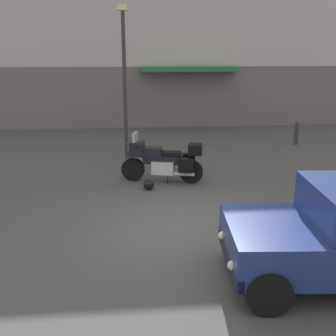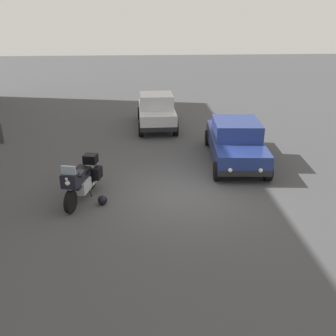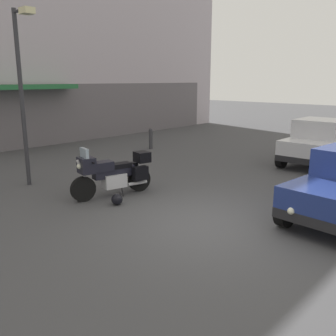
{
  "view_description": "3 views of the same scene",
  "coord_description": "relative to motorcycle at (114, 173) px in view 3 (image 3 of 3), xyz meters",
  "views": [
    {
      "loc": [
        -1.01,
        -7.47,
        3.48
      ],
      "look_at": [
        -0.21,
        1.05,
        1.0
      ],
      "focal_mm": 43.21,
      "sensor_mm": 36.0,
      "label": 1
    },
    {
      "loc": [
        -10.58,
        1.26,
        5.24
      ],
      "look_at": [
        -0.25,
        0.57,
        0.96
      ],
      "focal_mm": 40.79,
      "sensor_mm": 36.0,
      "label": 2
    },
    {
      "loc": [
        -6.13,
        -4.32,
        3.0
      ],
      "look_at": [
        -0.19,
        1.16,
        1.08
      ],
      "focal_mm": 39.84,
      "sensor_mm": 36.0,
      "label": 3
    }
  ],
  "objects": [
    {
      "name": "ground_plane",
      "position": [
        0.14,
        -3.14,
        -0.62
      ],
      "size": [
        80.0,
        80.0,
        0.0
      ],
      "primitive_type": "plane",
      "color": "#424244"
    },
    {
      "name": "motorcycle",
      "position": [
        0.0,
        0.0,
        0.0
      ],
      "size": [
        2.23,
        1.02,
        1.36
      ],
      "rotation": [
        0.0,
        0.0,
        2.91
      ],
      "color": "black",
      "rests_on": "ground"
    },
    {
      "name": "helmet",
      "position": [
        -0.44,
        -0.64,
        -0.48
      ],
      "size": [
        0.28,
        0.28,
        0.28
      ],
      "primitive_type": "sphere",
      "color": "black",
      "rests_on": "ground"
    },
    {
      "name": "car_hatchback_near",
      "position": [
        7.46,
        -2.52,
        0.19
      ],
      "size": [
        3.9,
        1.84,
        1.64
      ],
      "rotation": [
        0.0,
        0.0,
        0.02
      ],
      "color": "silver",
      "rests_on": "ground"
    },
    {
      "name": "streetlamp_curbside",
      "position": [
        -1.02,
        2.51,
        2.32
      ],
      "size": [
        0.28,
        0.94,
        4.84
      ],
      "color": "#2D2D33",
      "rests_on": "ground"
    },
    {
      "name": "bollard_curbside",
      "position": [
        5.49,
        4.16,
        -0.14
      ],
      "size": [
        0.16,
        0.16,
        0.91
      ],
      "color": "#333338",
      "rests_on": "ground"
    }
  ]
}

